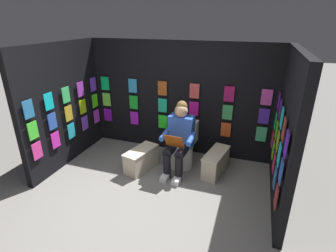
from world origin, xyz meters
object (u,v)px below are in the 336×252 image
Objects in this scene: toilet at (183,148)px; person_reading at (179,138)px; comic_longbox_far at (141,159)px; comic_longbox_near at (216,162)px.

toilet is 0.65× the size of person_reading.
person_reading is at bearing 90.39° from toilet.
person_reading is at bearing -152.01° from comic_longbox_far.
comic_longbox_near is at bearing 174.59° from toilet.
person_reading reaches higher than comic_longbox_far.
toilet reaches higher than comic_longbox_near.
toilet is 1.07× the size of comic_longbox_near.
comic_longbox_near is at bearing -152.39° from comic_longbox_far.
person_reading reaches higher than comic_longbox_near.
comic_longbox_far is at bearing 16.90° from person_reading.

